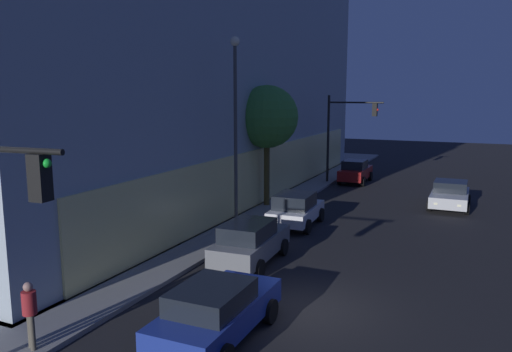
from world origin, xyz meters
The scene contains 11 objects.
ground_plane centered at (0.00, 0.00, 0.00)m, with size 120.00×120.00×0.00m, color black.
modern_building centered at (14.23, 19.50, 9.71)m, with size 38.29×25.14×19.58m.
traffic_light_far_corner centered at (21.65, 4.35, 4.34)m, with size 0.40×4.05×6.35m.
street_lamp_sidewalk centered at (6.59, 5.72, 5.69)m, with size 0.44×0.44×8.97m.
sidewalk_tree centered at (12.46, 6.61, 5.27)m, with size 3.60×3.60×6.95m.
pedestrian_waiting centered at (-5.48, 5.55, 1.21)m, with size 0.36×0.36×1.78m.
car_blue centered at (-2.90, 1.62, 0.84)m, with size 4.64×2.12×1.60m.
car_grey centered at (3.04, 3.35, 0.89)m, with size 4.54×2.14×1.72m.
car_white centered at (9.09, 3.62, 0.88)m, with size 4.15×2.26×1.70m.
car_silver centered at (16.70, -3.23, 0.78)m, with size 4.36×2.25×1.54m.
car_red centered at (22.74, 3.72, 0.87)m, with size 4.26×1.98×1.73m.
Camera 1 is at (-13.96, -4.47, 6.56)m, focal length 34.94 mm.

